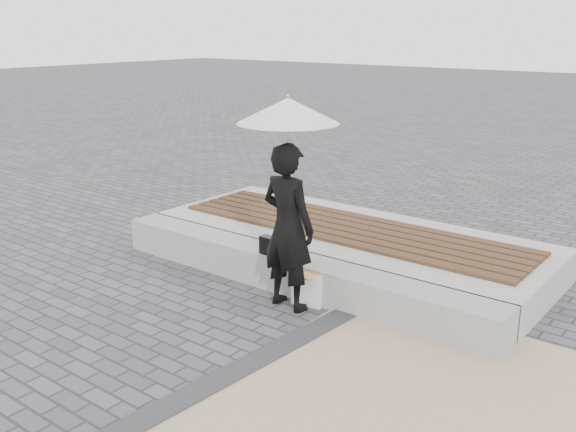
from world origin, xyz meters
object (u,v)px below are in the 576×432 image
object	(u,v)px
woman	(288,227)
handbag	(272,246)
canvas_tote	(308,288)
seating_ledge	(291,272)
parasol	(288,111)

from	to	relation	value
woman	handbag	bearing A→B (deg)	-27.02
handbag	canvas_tote	world-z (taller)	handbag
seating_ledge	woman	world-z (taller)	woman
seating_ledge	parasol	distance (m)	1.93
handbag	canvas_tote	size ratio (longest dim) A/B	0.80
handbag	canvas_tote	xyz separation A→B (m)	(0.59, -0.10, -0.32)
seating_ledge	handbag	distance (m)	0.37
parasol	handbag	world-z (taller)	parasol
handbag	canvas_tote	bearing A→B (deg)	-6.92
seating_ledge	canvas_tote	world-z (taller)	seating_ledge
woman	canvas_tote	world-z (taller)	woman
parasol	canvas_tote	distance (m)	1.90
handbag	seating_ledge	bearing A→B (deg)	38.99
canvas_tote	woman	bearing A→B (deg)	-138.56
seating_ledge	handbag	size ratio (longest dim) A/B	17.06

